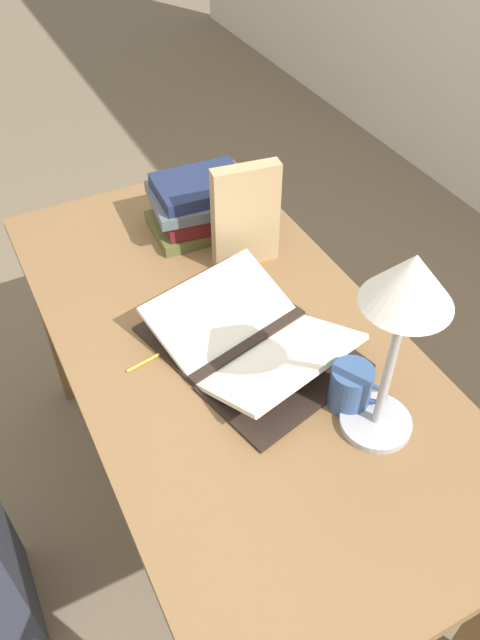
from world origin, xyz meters
The scene contains 8 objects.
ground_plane centered at (0.00, 0.00, 0.00)m, with size 12.00×12.00×0.00m, color #70604C.
reading_desk centered at (0.00, 0.00, 0.64)m, with size 1.44×0.73×0.74m.
open_book centered at (0.05, 0.02, 0.77)m, with size 0.52×0.44×0.09m.
book_stack_tall centered at (-0.43, 0.12, 0.82)m, with size 0.24×0.29×0.15m.
book_standing_upright centered at (-0.24, 0.16, 0.88)m, with size 0.06×0.17×0.28m.
reading_lamp centered at (0.35, 0.15, 1.07)m, with size 0.16×0.16×0.43m.
coffee_mug centered at (0.28, 0.13, 0.79)m, with size 0.10×0.10×0.10m.
pencil centered at (-0.03, -0.17, 0.74)m, with size 0.04×0.16×0.01m.
Camera 1 is at (0.89, -0.43, 1.77)m, focal length 35.00 mm.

